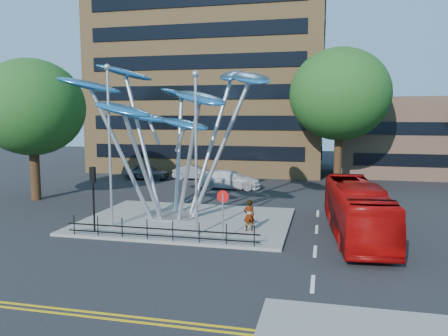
% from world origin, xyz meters
% --- Properties ---
extents(ground, '(120.00, 120.00, 0.00)m').
position_xyz_m(ground, '(0.00, 0.00, 0.00)').
color(ground, black).
rests_on(ground, ground).
extents(traffic_island, '(12.00, 9.00, 0.15)m').
position_xyz_m(traffic_island, '(-1.00, 6.00, 0.07)').
color(traffic_island, slate).
rests_on(traffic_island, ground).
extents(double_yellow_near, '(40.00, 0.12, 0.01)m').
position_xyz_m(double_yellow_near, '(0.00, -6.00, 0.01)').
color(double_yellow_near, gold).
rests_on(double_yellow_near, ground).
extents(double_yellow_far, '(40.00, 0.12, 0.01)m').
position_xyz_m(double_yellow_far, '(0.00, -6.30, 0.01)').
color(double_yellow_far, gold).
rests_on(double_yellow_far, ground).
extents(brick_tower, '(25.00, 15.00, 30.00)m').
position_xyz_m(brick_tower, '(-6.00, 32.00, 15.00)').
color(brick_tower, olive).
rests_on(brick_tower, ground).
extents(low_building_near, '(15.00, 8.00, 8.00)m').
position_xyz_m(low_building_near, '(16.00, 30.00, 4.00)').
color(low_building_near, tan).
rests_on(low_building_near, ground).
extents(tree_right, '(8.80, 8.80, 12.11)m').
position_xyz_m(tree_right, '(8.00, 22.00, 8.04)').
color(tree_right, black).
rests_on(tree_right, ground).
extents(tree_left, '(7.60, 7.60, 10.32)m').
position_xyz_m(tree_left, '(-14.00, 10.00, 6.79)').
color(tree_left, black).
rests_on(tree_left, ground).
extents(leaf_sculpture, '(12.72, 9.54, 9.51)m').
position_xyz_m(leaf_sculpture, '(-2.07, 6.68, 6.87)').
color(leaf_sculpture, '#9EA0A5').
rests_on(leaf_sculpture, traffic_island).
extents(street_lamp_left, '(0.36, 0.36, 8.80)m').
position_xyz_m(street_lamp_left, '(-4.50, 3.50, 5.36)').
color(street_lamp_left, '#9EA0A5').
rests_on(street_lamp_left, traffic_island).
extents(street_lamp_right, '(0.36, 0.36, 8.30)m').
position_xyz_m(street_lamp_right, '(0.50, 3.00, 5.09)').
color(street_lamp_right, '#9EA0A5').
rests_on(street_lamp_right, traffic_island).
extents(traffic_light_island, '(0.28, 0.18, 3.42)m').
position_xyz_m(traffic_light_island, '(-5.00, 2.50, 2.61)').
color(traffic_light_island, black).
rests_on(traffic_light_island, traffic_island).
extents(no_entry_sign_island, '(0.60, 0.10, 2.45)m').
position_xyz_m(no_entry_sign_island, '(2.00, 2.52, 1.82)').
color(no_entry_sign_island, '#9EA0A5').
rests_on(no_entry_sign_island, traffic_island).
extents(pedestrian_railing_front, '(10.00, 0.06, 1.00)m').
position_xyz_m(pedestrian_railing_front, '(-1.00, 1.70, 0.55)').
color(pedestrian_railing_front, black).
rests_on(pedestrian_railing_front, traffic_island).
extents(red_bus, '(3.19, 10.21, 2.80)m').
position_xyz_m(red_bus, '(8.50, 5.04, 1.40)').
color(red_bus, '#9F0807').
rests_on(red_bus, ground).
extents(pedestrian, '(0.72, 0.61, 1.67)m').
position_xyz_m(pedestrian, '(3.00, 4.35, 0.99)').
color(pedestrian, gray).
rests_on(pedestrian, traffic_island).
extents(parked_car_left, '(4.33, 1.80, 1.47)m').
position_xyz_m(parked_car_left, '(-10.00, 21.40, 0.73)').
color(parked_car_left, '#44474C').
rests_on(parked_car_left, ground).
extents(parked_car_mid, '(4.29, 1.92, 1.37)m').
position_xyz_m(parked_car_mid, '(-5.50, 22.47, 0.68)').
color(parked_car_mid, '#A2A4A9').
rests_on(parked_car_mid, ground).
extents(parked_car_right, '(5.41, 2.22, 1.57)m').
position_xyz_m(parked_car_right, '(-1.00, 18.03, 0.78)').
color(parked_car_right, silver).
rests_on(parked_car_right, ground).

